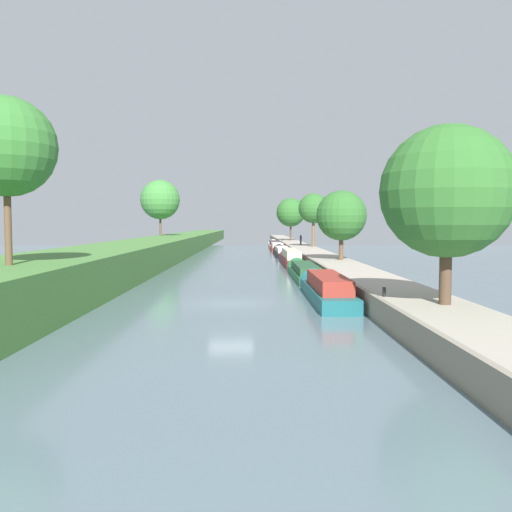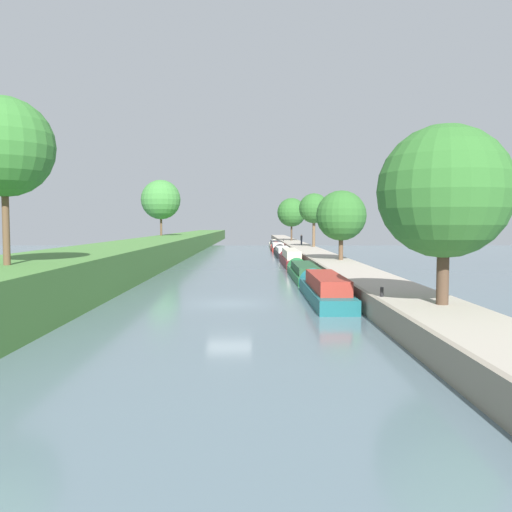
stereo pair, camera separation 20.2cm
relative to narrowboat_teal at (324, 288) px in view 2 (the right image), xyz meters
The scene contains 19 objects.
ground_plane 5.86m from the narrowboat_teal, 162.19° to the right, with size 160.00×160.00×0.00m, color slate.
left_grassy_bank 16.38m from the narrowboat_teal, behind, with size 7.30×260.00×2.56m.
right_towpath 3.82m from the narrowboat_teal, 27.83° to the right, with size 3.71×260.00×1.07m.
stone_quay 2.27m from the narrowboat_teal, 51.91° to the right, with size 0.25×260.00×1.12m.
narrowboat_teal is the anchor object (origin of this frame).
narrowboat_green 12.93m from the narrowboat_teal, 90.08° to the left, with size 1.97×13.34×1.87m.
narrowboat_maroon 27.63m from the narrowboat_teal, 90.08° to the left, with size 1.80×14.64×2.14m.
narrowboat_black 44.19m from the narrowboat_teal, 90.05° to the left, with size 2.05×15.51×1.95m.
narrowboat_red 57.37m from the narrowboat_teal, 90.14° to the left, with size 2.08×10.58×2.00m.
narrowboat_cream 68.71m from the narrowboat_teal, 90.01° to the left, with size 2.15×11.78×2.04m.
tree_rightbank_near 11.15m from the narrowboat_teal, 67.30° to the right, with size 5.58×5.58×7.55m.
tree_rightbank_midnear 19.49m from the narrowboat_teal, 77.60° to the left, with size 4.71×4.71×6.53m.
tree_rightbank_midfar 47.94m from the narrowboat_teal, 84.20° to the left, with size 4.42×4.42×7.89m.
tree_rightbank_far 77.09m from the narrowboat_teal, 87.29° to the left, with size 5.81×5.81×8.60m.
tree_leftbank_downstream 58.90m from the narrowboat_teal, 109.15° to the left, with size 6.38×6.38×9.01m.
tree_leftbank_upstream 18.56m from the narrowboat_teal, 157.15° to the right, with size 4.60×4.60×7.77m.
person_walking 54.88m from the narrowboat_teal, 86.18° to the left, with size 0.34×0.34×1.66m.
mooring_bollard_near 7.01m from the narrowboat_teal, 74.86° to the right, with size 0.16×0.16×0.45m.
mooring_bollard_far 73.88m from the narrowboat_teal, 88.59° to the left, with size 0.16×0.16×0.45m.
Camera 2 is at (1.34, -29.62, 4.49)m, focal length 37.32 mm.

